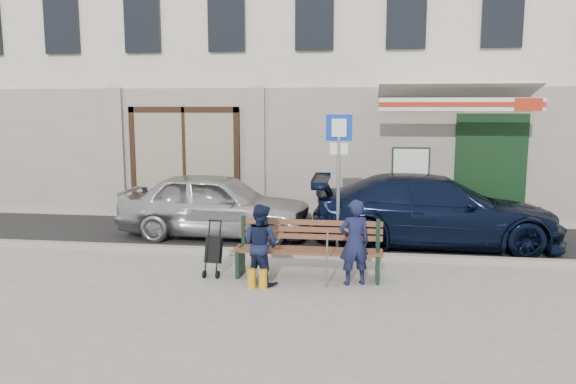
% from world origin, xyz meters
% --- Properties ---
extents(ground, '(80.00, 80.00, 0.00)m').
position_xyz_m(ground, '(0.00, 0.00, 0.00)').
color(ground, '#9E9991').
rests_on(ground, ground).
extents(asphalt_lane, '(60.00, 3.20, 0.01)m').
position_xyz_m(asphalt_lane, '(0.00, 3.10, 0.01)').
color(asphalt_lane, '#282828').
rests_on(asphalt_lane, ground).
extents(curb, '(60.00, 0.18, 0.12)m').
position_xyz_m(curb, '(0.00, 1.50, 0.06)').
color(curb, '#9E9384').
rests_on(curb, ground).
extents(building, '(20.00, 8.27, 10.00)m').
position_xyz_m(building, '(0.01, 8.45, 4.97)').
color(building, beige).
rests_on(building, ground).
extents(car_silver, '(4.14, 1.77, 1.39)m').
position_xyz_m(car_silver, '(-1.87, 2.90, 0.70)').
color(car_silver, '#B4B4B9').
rests_on(car_silver, ground).
extents(car_navy, '(4.93, 2.12, 1.42)m').
position_xyz_m(car_navy, '(2.64, 2.78, 0.71)').
color(car_navy, black).
rests_on(car_navy, ground).
extents(parking_sign, '(0.48, 0.08, 2.61)m').
position_xyz_m(parking_sign, '(0.76, 1.92, 1.75)').
color(parking_sign, gray).
rests_on(parking_sign, ground).
extents(bench, '(2.40, 1.17, 0.98)m').
position_xyz_m(bench, '(0.32, 0.30, 0.46)').
color(bench, brown).
rests_on(bench, ground).
extents(man, '(0.57, 0.47, 1.35)m').
position_xyz_m(man, '(1.11, 0.03, 0.67)').
color(man, '#151A3B').
rests_on(man, ground).
extents(woman, '(0.77, 0.72, 1.27)m').
position_xyz_m(woman, '(-0.34, -0.12, 0.63)').
color(woman, '#131A34').
rests_on(woman, ground).
extents(stroller, '(0.29, 0.39, 0.91)m').
position_xyz_m(stroller, '(-1.19, 0.19, 0.40)').
color(stroller, black).
rests_on(stroller, ground).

